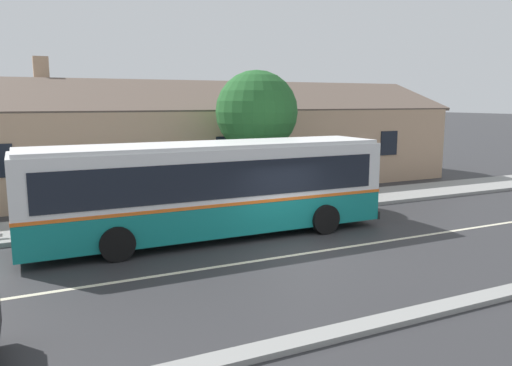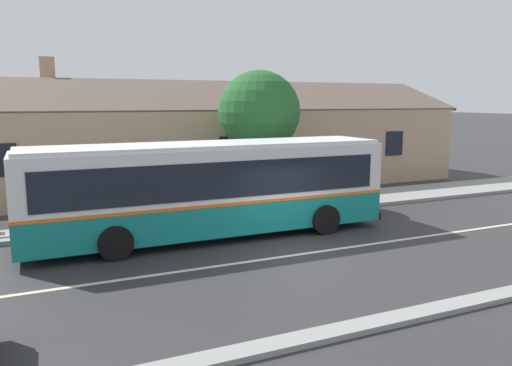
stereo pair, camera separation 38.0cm
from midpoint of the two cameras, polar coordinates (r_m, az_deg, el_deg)
ground_plane at (r=14.94m, az=6.62°, el=-7.99°), size 300.00×300.00×0.00m
sidewalk_far at (r=20.12m, az=-2.18°, el=-3.17°), size 60.00×3.00×0.15m
curb_near at (r=11.37m, az=19.37°, el=-13.84°), size 60.00×0.50×0.12m
lane_divider_stripe at (r=14.94m, az=6.62°, el=-7.97°), size 60.00×0.16×0.01m
community_building at (r=27.45m, az=-6.07°, el=4.42°), size 27.66×9.32×6.56m
transit_bus at (r=16.28m, az=-4.57°, el=-0.45°), size 11.86×2.82×3.11m
bench_down_street at (r=18.33m, az=-15.74°, el=-3.19°), size 1.63×0.51×0.94m
street_tree_primary at (r=21.24m, az=0.88°, el=8.09°), size 3.47×3.47×5.73m
bus_stop_sign at (r=20.80m, az=9.05°, el=1.51°), size 0.36×0.07×2.40m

